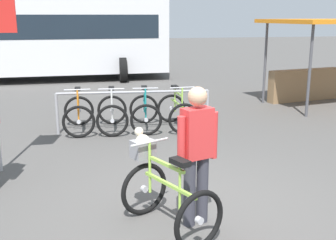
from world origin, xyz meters
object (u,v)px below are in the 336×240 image
at_px(featured_bicycle, 163,187).
at_px(market_stall, 317,53).
at_px(racked_bike_white, 112,113).
at_px(person_with_featured_bike, 197,150).
at_px(racked_bike_orange, 79,114).
at_px(bus_distant, 31,33).
at_px(racked_bike_teal, 145,112).
at_px(racked_bike_lime, 177,112).

relative_size(featured_bicycle, market_stall, 0.36).
xyz_separation_m(racked_bike_white, featured_bicycle, (0.26, -4.37, 0.12)).
relative_size(featured_bicycle, person_with_featured_bike, 0.77).
height_order(featured_bicycle, market_stall, market_stall).
relative_size(racked_bike_orange, bus_distant, 0.11).
xyz_separation_m(featured_bicycle, market_stall, (5.51, 6.14, 0.91)).
height_order(racked_bike_orange, featured_bicycle, featured_bicycle).
height_order(racked_bike_teal, market_stall, market_stall).
bearing_deg(racked_bike_teal, racked_bike_lime, -4.65).
xyz_separation_m(racked_bike_orange, racked_bike_lime, (2.09, -0.17, 0.00)).
relative_size(racked_bike_white, market_stall, 0.33).
height_order(racked_bike_white, racked_bike_lime, same).
bearing_deg(racked_bike_orange, featured_bicycle, -77.81).
bearing_deg(racked_bike_orange, bus_distant, 102.30).
height_order(person_with_featured_bike, market_stall, market_stall).
distance_m(racked_bike_lime, bus_distant, 8.89).
bearing_deg(person_with_featured_bike, bus_distant, 104.00).
bearing_deg(market_stall, racked_bike_teal, -160.24).
xyz_separation_m(racked_bike_white, racked_bike_lime, (1.40, -0.11, -0.00)).
bearing_deg(racked_bike_teal, racked_bike_orange, 175.35).
distance_m(racked_bike_lime, person_with_featured_bike, 4.36).
xyz_separation_m(racked_bike_orange, bus_distant, (-1.69, 7.76, 1.37)).
height_order(racked_bike_orange, person_with_featured_bike, person_with_featured_bike).
relative_size(racked_bike_lime, featured_bicycle, 0.91).
xyz_separation_m(racked_bike_lime, featured_bicycle, (-1.14, -4.26, 0.12)).
bearing_deg(racked_bike_orange, racked_bike_white, -4.65).
xyz_separation_m(featured_bicycle, bus_distant, (-2.65, 12.18, 1.25)).
bearing_deg(racked_bike_white, racked_bike_lime, -4.65).
height_order(racked_bike_lime, market_stall, market_stall).
bearing_deg(bus_distant, person_with_featured_bike, -76.00).
height_order(racked_bike_orange, racked_bike_teal, same).
relative_size(racked_bike_lime, bus_distant, 0.11).
bearing_deg(racked_bike_lime, person_with_featured_bike, -99.90).
bearing_deg(person_with_featured_bike, racked_bike_lime, 80.10).
height_order(racked_bike_orange, racked_bike_lime, same).
relative_size(person_with_featured_bike, market_stall, 0.47).
bearing_deg(market_stall, racked_bike_orange, -165.21).
bearing_deg(racked_bike_lime, featured_bicycle, -104.94).
xyz_separation_m(bus_distant, market_stall, (8.16, -6.05, -0.35)).
xyz_separation_m(person_with_featured_bike, bus_distant, (-3.04, 12.19, 0.83)).
xyz_separation_m(featured_bicycle, person_with_featured_bike, (0.39, -0.01, 0.42)).
distance_m(racked_bike_teal, featured_bicycle, 4.34).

